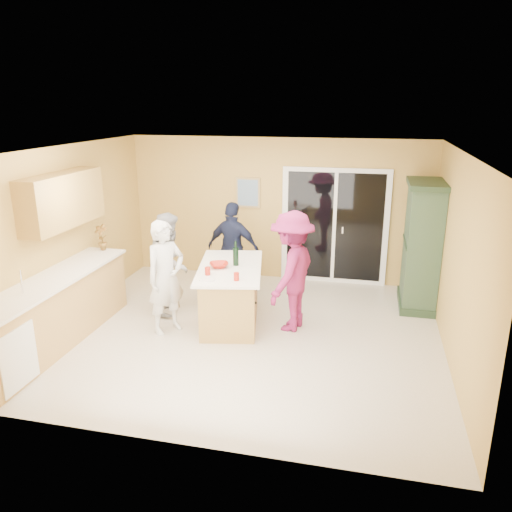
% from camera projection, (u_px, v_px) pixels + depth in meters
% --- Properties ---
extents(floor, '(5.50, 5.50, 0.00)m').
position_uv_depth(floor, '(244.00, 333.00, 7.19)').
color(floor, beige).
rests_on(floor, ground).
extents(ceiling, '(5.50, 5.00, 0.10)m').
position_uv_depth(ceiling, '(243.00, 150.00, 6.42)').
color(ceiling, white).
rests_on(ceiling, wall_back).
extents(wall_back, '(5.50, 0.10, 2.60)m').
position_uv_depth(wall_back, '(277.00, 210.00, 9.13)').
color(wall_back, '#F1C463').
rests_on(wall_back, ground).
extents(wall_front, '(5.50, 0.10, 2.60)m').
position_uv_depth(wall_front, '(175.00, 322.00, 4.48)').
color(wall_front, '#F1C463').
rests_on(wall_front, ground).
extents(wall_left, '(0.10, 5.00, 2.60)m').
position_uv_depth(wall_left, '(64.00, 235.00, 7.40)').
color(wall_left, '#F1C463').
rests_on(wall_left, ground).
extents(wall_right, '(0.10, 5.00, 2.60)m').
position_uv_depth(wall_right, '(457.00, 261.00, 6.22)').
color(wall_right, '#F1C463').
rests_on(wall_right, ground).
extents(left_cabinet_run, '(0.65, 3.05, 1.24)m').
position_uv_depth(left_cabinet_run, '(46.00, 317.00, 6.60)').
color(left_cabinet_run, '#BA8C48').
rests_on(left_cabinet_run, floor).
extents(upper_cabinets, '(0.35, 1.60, 0.75)m').
position_uv_depth(upper_cabinets, '(62.00, 200.00, 7.00)').
color(upper_cabinets, '#BA8C48').
rests_on(upper_cabinets, wall_left).
extents(sliding_door, '(1.90, 0.07, 2.10)m').
position_uv_depth(sliding_door, '(334.00, 227.00, 8.95)').
color(sliding_door, white).
rests_on(sliding_door, floor).
extents(framed_picture, '(0.46, 0.04, 0.56)m').
position_uv_depth(framed_picture, '(248.00, 193.00, 9.14)').
color(framed_picture, '#A48852').
rests_on(framed_picture, wall_back).
extents(kitchen_island, '(1.22, 1.82, 0.88)m').
position_uv_depth(kitchen_island, '(231.00, 296.00, 7.46)').
color(kitchen_island, '#BA8C48').
rests_on(kitchen_island, floor).
extents(green_hutch, '(0.58, 1.11, 2.04)m').
position_uv_depth(green_hutch, '(422.00, 247.00, 7.91)').
color(green_hutch, '#203522').
rests_on(green_hutch, floor).
extents(woman_white, '(0.66, 0.72, 1.64)m').
position_uv_depth(woman_white, '(166.00, 277.00, 7.05)').
color(woman_white, silver).
rests_on(woman_white, floor).
extents(woman_grey, '(0.70, 0.85, 1.59)m').
position_uv_depth(woman_grey, '(170.00, 263.00, 7.76)').
color(woman_grey, '#99999B').
rests_on(woman_grey, floor).
extents(woman_navy, '(0.99, 0.54, 1.60)m').
position_uv_depth(woman_navy, '(233.00, 249.00, 8.50)').
color(woman_navy, '#191B38').
rests_on(woman_navy, floor).
extents(woman_magenta, '(0.90, 1.25, 1.75)m').
position_uv_depth(woman_magenta, '(292.00, 271.00, 7.13)').
color(woman_magenta, maroon).
rests_on(woman_magenta, floor).
extents(serving_bowl, '(0.36, 0.36, 0.07)m').
position_uv_depth(serving_bowl, '(219.00, 265.00, 7.28)').
color(serving_bowl, '#A72012').
rests_on(serving_bowl, kitchen_island).
extents(tulip_vase, '(0.25, 0.19, 0.43)m').
position_uv_depth(tulip_vase, '(102.00, 237.00, 7.87)').
color(tulip_vase, red).
rests_on(tulip_vase, left_cabinet_run).
extents(tumbler_near, '(0.09, 0.09, 0.11)m').
position_uv_depth(tumbler_near, '(236.00, 277.00, 6.74)').
color(tumbler_near, '#A72012').
rests_on(tumbler_near, kitchen_island).
extents(tumbler_far, '(0.08, 0.08, 0.11)m').
position_uv_depth(tumbler_far, '(208.00, 271.00, 6.96)').
color(tumbler_far, '#A72012').
rests_on(tumbler_far, kitchen_island).
extents(wine_bottle, '(0.08, 0.08, 0.37)m').
position_uv_depth(wine_bottle, '(236.00, 256.00, 7.34)').
color(wine_bottle, black).
rests_on(wine_bottle, kitchen_island).
extents(white_plate, '(0.25, 0.25, 0.02)m').
position_uv_depth(white_plate, '(207.00, 279.00, 6.78)').
color(white_plate, silver).
rests_on(white_plate, kitchen_island).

